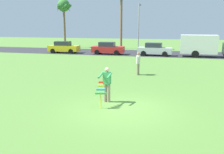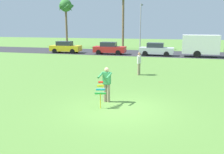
{
  "view_description": "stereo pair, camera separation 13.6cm",
  "coord_description": "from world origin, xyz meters",
  "px_view_note": "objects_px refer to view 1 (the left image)",
  "views": [
    {
      "loc": [
        2.2,
        -10.24,
        3.7
      ],
      "look_at": [
        -0.88,
        1.86,
        1.05
      ],
      "focal_mm": 38.87,
      "sensor_mm": 36.0,
      "label": 1
    },
    {
      "loc": [
        2.33,
        -10.2,
        3.7
      ],
      "look_at": [
        -0.88,
        1.86,
        1.05
      ],
      "focal_mm": 38.87,
      "sensor_mm": 36.0,
      "label": 2
    }
  ],
  "objects_px": {
    "streetlight_pole": "(139,24)",
    "person_walker_far": "(138,63)",
    "parked_car_red": "(108,48)",
    "parked_car_silver": "(155,49)",
    "kite_held": "(101,91)",
    "person_kite_flyer": "(107,83)",
    "parked_car_yellow": "(64,47)",
    "palm_tree_left_near": "(64,7)",
    "parked_truck_grey_van": "(206,45)"
  },
  "relations": [
    {
      "from": "streetlight_pole",
      "to": "person_walker_far",
      "type": "xyz_separation_m",
      "value": [
        2.83,
        -19.75,
        -3.06
      ]
    },
    {
      "from": "parked_car_red",
      "to": "streetlight_pole",
      "type": "xyz_separation_m",
      "value": [
        3.03,
        7.01,
        3.22
      ]
    },
    {
      "from": "parked_car_silver",
      "to": "streetlight_pole",
      "type": "bearing_deg",
      "value": 113.63
    },
    {
      "from": "person_walker_far",
      "to": "parked_truck_grey_van",
      "type": "bearing_deg",
      "value": 63.79
    },
    {
      "from": "parked_car_red",
      "to": "person_walker_far",
      "type": "xyz_separation_m",
      "value": [
        5.86,
        -12.74,
        0.16
      ]
    },
    {
      "from": "parked_car_red",
      "to": "parked_truck_grey_van",
      "type": "height_order",
      "value": "parked_truck_grey_van"
    },
    {
      "from": "parked_car_yellow",
      "to": "person_walker_far",
      "type": "bearing_deg",
      "value": -46.25
    },
    {
      "from": "person_kite_flyer",
      "to": "parked_car_silver",
      "type": "height_order",
      "value": "person_kite_flyer"
    },
    {
      "from": "parked_car_yellow",
      "to": "streetlight_pole",
      "type": "xyz_separation_m",
      "value": [
        9.36,
        7.01,
        3.22
      ]
    },
    {
      "from": "palm_tree_left_near",
      "to": "parked_car_red",
      "type": "bearing_deg",
      "value": -39.98
    },
    {
      "from": "kite_held",
      "to": "person_kite_flyer",
      "type": "bearing_deg",
      "value": 86.24
    },
    {
      "from": "streetlight_pole",
      "to": "parked_car_yellow",
      "type": "bearing_deg",
      "value": -143.18
    },
    {
      "from": "streetlight_pole",
      "to": "person_walker_far",
      "type": "bearing_deg",
      "value": -81.84
    },
    {
      "from": "kite_held",
      "to": "parked_car_red",
      "type": "relative_size",
      "value": 0.28
    },
    {
      "from": "person_kite_flyer",
      "to": "palm_tree_left_near",
      "type": "height_order",
      "value": "palm_tree_left_near"
    },
    {
      "from": "parked_truck_grey_van",
      "to": "parked_car_silver",
      "type": "bearing_deg",
      "value": 179.99
    },
    {
      "from": "kite_held",
      "to": "parked_car_silver",
      "type": "xyz_separation_m",
      "value": [
        0.8,
        20.68,
        -0.02
      ]
    },
    {
      "from": "person_walker_far",
      "to": "parked_car_red",
      "type": "bearing_deg",
      "value": 114.72
    },
    {
      "from": "parked_car_yellow",
      "to": "parked_truck_grey_van",
      "type": "height_order",
      "value": "parked_truck_grey_van"
    },
    {
      "from": "person_kite_flyer",
      "to": "kite_held",
      "type": "height_order",
      "value": "person_kite_flyer"
    },
    {
      "from": "person_kite_flyer",
      "to": "person_walker_far",
      "type": "height_order",
      "value": "same"
    },
    {
      "from": "parked_truck_grey_van",
      "to": "palm_tree_left_near",
      "type": "height_order",
      "value": "palm_tree_left_near"
    },
    {
      "from": "palm_tree_left_near",
      "to": "streetlight_pole",
      "type": "xyz_separation_m",
      "value": [
        13.08,
        -1.41,
        -2.74
      ]
    },
    {
      "from": "person_kite_flyer",
      "to": "person_walker_far",
      "type": "xyz_separation_m",
      "value": [
        0.51,
        7.11,
        -0.02
      ]
    },
    {
      "from": "person_kite_flyer",
      "to": "kite_held",
      "type": "relative_size",
      "value": 1.48
    },
    {
      "from": "parked_car_yellow",
      "to": "parked_car_red",
      "type": "height_order",
      "value": "same"
    },
    {
      "from": "kite_held",
      "to": "streetlight_pole",
      "type": "relative_size",
      "value": 0.17
    },
    {
      "from": "kite_held",
      "to": "palm_tree_left_near",
      "type": "height_order",
      "value": "palm_tree_left_near"
    },
    {
      "from": "parked_car_yellow",
      "to": "person_walker_far",
      "type": "xyz_separation_m",
      "value": [
        12.19,
        -12.74,
        0.16
      ]
    },
    {
      "from": "parked_car_silver",
      "to": "person_walker_far",
      "type": "distance_m",
      "value": 12.74
    },
    {
      "from": "palm_tree_left_near",
      "to": "streetlight_pole",
      "type": "relative_size",
      "value": 1.16
    },
    {
      "from": "parked_car_yellow",
      "to": "parked_car_silver",
      "type": "distance_m",
      "value": 12.43
    },
    {
      "from": "kite_held",
      "to": "parked_car_yellow",
      "type": "relative_size",
      "value": 0.27
    },
    {
      "from": "person_kite_flyer",
      "to": "parked_car_silver",
      "type": "distance_m",
      "value": 19.87
    },
    {
      "from": "parked_truck_grey_van",
      "to": "person_walker_far",
      "type": "distance_m",
      "value": 14.2
    },
    {
      "from": "parked_car_silver",
      "to": "streetlight_pole",
      "type": "distance_m",
      "value": 8.3
    },
    {
      "from": "person_kite_flyer",
      "to": "kite_held",
      "type": "distance_m",
      "value": 0.84
    },
    {
      "from": "kite_held",
      "to": "palm_tree_left_near",
      "type": "distance_m",
      "value": 33.42
    },
    {
      "from": "person_kite_flyer",
      "to": "parked_truck_grey_van",
      "type": "xyz_separation_m",
      "value": [
        6.78,
        19.85,
        0.46
      ]
    },
    {
      "from": "person_kite_flyer",
      "to": "parked_truck_grey_van",
      "type": "bearing_deg",
      "value": 71.14
    },
    {
      "from": "person_kite_flyer",
      "to": "kite_held",
      "type": "bearing_deg",
      "value": -93.76
    },
    {
      "from": "parked_car_red",
      "to": "palm_tree_left_near",
      "type": "bearing_deg",
      "value": 140.02
    },
    {
      "from": "person_kite_flyer",
      "to": "parked_car_yellow",
      "type": "xyz_separation_m",
      "value": [
        -11.68,
        19.85,
        -0.18
      ]
    },
    {
      "from": "parked_car_red",
      "to": "person_kite_flyer",
      "type": "bearing_deg",
      "value": -74.92
    },
    {
      "from": "parked_car_red",
      "to": "person_walker_far",
      "type": "relative_size",
      "value": 2.45
    },
    {
      "from": "kite_held",
      "to": "person_walker_far",
      "type": "distance_m",
      "value": 7.96
    },
    {
      "from": "parked_car_red",
      "to": "person_walker_far",
      "type": "height_order",
      "value": "person_walker_far"
    },
    {
      "from": "person_walker_far",
      "to": "parked_car_silver",
      "type": "bearing_deg",
      "value": 88.94
    },
    {
      "from": "parked_truck_grey_van",
      "to": "person_walker_far",
      "type": "xyz_separation_m",
      "value": [
        -6.27,
        -12.74,
        -0.48
      ]
    },
    {
      "from": "kite_held",
      "to": "parked_car_red",
      "type": "xyz_separation_m",
      "value": [
        -5.3,
        20.67,
        -0.02
      ]
    }
  ]
}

